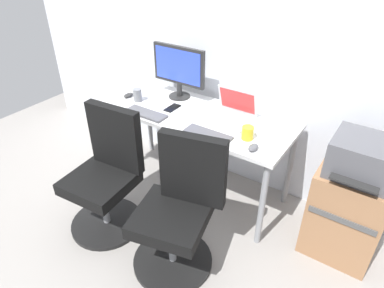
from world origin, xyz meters
TOP-DOWN VIEW (x-y plane):
  - ground_plane at (0.00, 0.00)m, footprint 5.28×5.28m
  - back_wall at (0.00, 0.39)m, footprint 4.40×0.04m
  - desk at (0.00, 0.00)m, footprint 1.54×0.63m
  - office_chair_left at (-0.31, -0.69)m, footprint 0.54×0.54m
  - office_chair_right at (0.33, -0.69)m, footprint 0.54×0.54m
  - side_cabinet at (1.21, 0.01)m, footprint 0.45×0.41m
  - printer at (1.21, 0.01)m, footprint 0.38×0.40m
  - water_bottle_on_floor at (-0.91, -0.18)m, footprint 0.09×0.09m
  - desktop_monitor at (-0.28, 0.17)m, footprint 0.48×0.18m
  - open_laptop at (0.27, 0.07)m, footprint 0.31×0.29m
  - keyboard_by_monitor at (-0.30, -0.23)m, footprint 0.34×0.12m
  - keyboard_by_laptop at (0.26, -0.23)m, footprint 0.34×0.12m
  - mouse_by_monitor at (0.59, -0.22)m, footprint 0.06×0.10m
  - mouse_by_laptop at (-0.63, -0.07)m, footprint 0.06×0.10m
  - coffee_mug at (0.50, -0.12)m, footprint 0.08×0.08m
  - pen_cup at (-0.52, -0.08)m, footprint 0.07×0.07m
  - phone_near_monitor at (-0.20, -0.04)m, footprint 0.07×0.14m
  - paper_pile at (0.62, 0.11)m, footprint 0.21×0.30m

SIDE VIEW (x-z plane):
  - ground_plane at x=0.00m, z-range 0.00..0.00m
  - water_bottle_on_floor at x=-0.91m, z-range -0.01..0.30m
  - side_cabinet at x=1.21m, z-range 0.00..0.66m
  - office_chair_left at x=-0.31m, z-range -0.05..0.89m
  - office_chair_right at x=0.33m, z-range -0.05..0.89m
  - desk at x=0.00m, z-range 0.29..1.03m
  - phone_near_monitor at x=-0.20m, z-range 0.73..0.74m
  - paper_pile at x=0.62m, z-range 0.73..0.75m
  - keyboard_by_monitor at x=-0.30m, z-range 0.73..0.75m
  - keyboard_by_laptop at x=0.26m, z-range 0.73..0.75m
  - mouse_by_monitor at x=0.59m, z-range 0.73..0.77m
  - mouse_by_laptop at x=-0.63m, z-range 0.73..0.77m
  - printer at x=1.21m, z-range 0.66..0.90m
  - coffee_mug at x=0.50m, z-range 0.73..0.83m
  - pen_cup at x=-0.52m, z-range 0.73..0.84m
  - open_laptop at x=0.27m, z-range 0.68..0.90m
  - desktop_monitor at x=-0.28m, z-range 0.77..1.20m
  - back_wall at x=0.00m, z-range 0.00..2.60m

